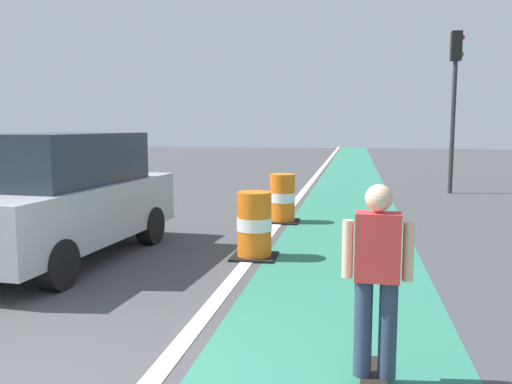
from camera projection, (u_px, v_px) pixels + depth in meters
name	position (u px, v px, depth m)	size (l,w,h in m)	color
bike_lane_strip	(349.00, 199.00, 15.67)	(2.50, 80.00, 0.01)	#2D755B
lane_divider_stripe	(298.00, 198.00, 15.94)	(0.20, 80.00, 0.01)	silver
skateboarder_on_lane	(377.00, 279.00, 4.32)	(0.57, 0.81, 1.69)	black
parked_suv_nearest	(63.00, 196.00, 8.47)	(2.12, 4.70, 2.04)	#9EA0A5
traffic_barrel_front	(254.00, 226.00, 8.66)	(0.73, 0.73, 1.09)	orange
traffic_barrel_mid	(282.00, 199.00, 11.91)	(0.73, 0.73, 1.09)	orange
traffic_light_corner	(455.00, 83.00, 16.73)	(0.41, 0.32, 5.10)	#2D2D2D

